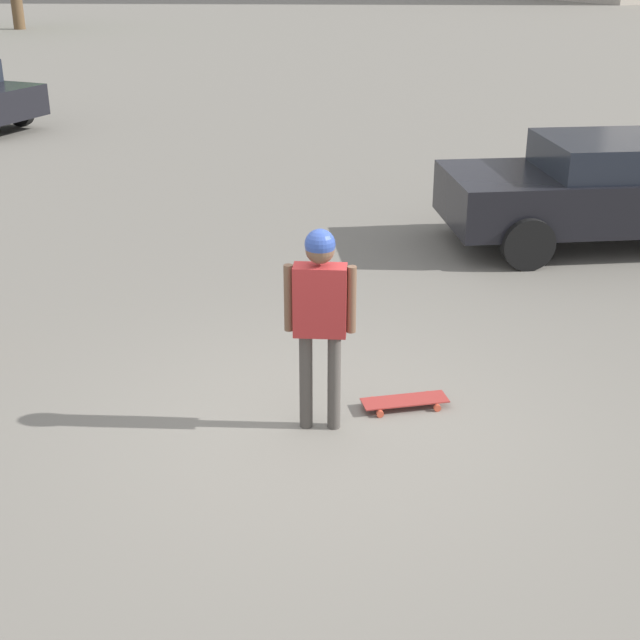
{
  "coord_description": "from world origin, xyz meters",
  "views": [
    {
      "loc": [
        -6.02,
        2.88,
        3.82
      ],
      "look_at": [
        0.0,
        0.0,
        0.99
      ],
      "focal_mm": 50.0,
      "sensor_mm": 36.0,
      "label": 1
    }
  ],
  "objects": [
    {
      "name": "skateboard",
      "position": [
        -0.02,
        -0.83,
        0.06
      ],
      "size": [
        0.42,
        0.8,
        0.08
      ],
      "rotation": [
        0.0,
        0.0,
        1.33
      ],
      "color": "#A5332D",
      "rests_on": "ground_plane"
    },
    {
      "name": "ground_plane",
      "position": [
        0.0,
        0.0,
        0.0
      ],
      "size": [
        220.0,
        220.0,
        0.0
      ],
      "primitive_type": "plane",
      "color": "gray"
    },
    {
      "name": "person",
      "position": [
        0.0,
        0.0,
        1.14
      ],
      "size": [
        0.39,
        0.52,
        1.76
      ],
      "rotation": [
        0.0,
        0.0,
        -2.09
      ],
      "color": "#4C4742",
      "rests_on": "ground_plane"
    },
    {
      "name": "car_parked_near",
      "position": [
        2.89,
        -5.66,
        0.77
      ],
      "size": [
        3.14,
        4.63,
        1.45
      ],
      "rotation": [
        0.0,
        0.0,
        1.23
      ],
      "color": "black",
      "rests_on": "ground_plane"
    }
  ]
}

